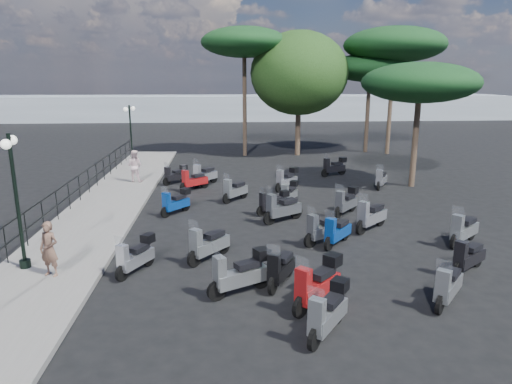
{
  "coord_description": "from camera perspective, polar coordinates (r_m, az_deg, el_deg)",
  "views": [
    {
      "loc": [
        -1.6,
        -14.56,
        5.29
      ],
      "look_at": [
        -0.46,
        1.61,
        1.2
      ],
      "focal_mm": 32.0,
      "sensor_mm": 36.0,
      "label": 1
    }
  ],
  "objects": [
    {
      "name": "lamp_post_1",
      "position": [
        13.76,
        -27.81,
        -0.14
      ],
      "size": [
        0.46,
        1.08,
        3.74
      ],
      "rotation": [
        0.0,
        0.0,
        0.24
      ],
      "color": "black",
      "rests_on": "sidewalk"
    },
    {
      "name": "lamp_post_2",
      "position": [
        28.47,
        -15.38,
        7.38
      ],
      "size": [
        0.53,
        1.0,
        3.55
      ],
      "rotation": [
        0.0,
        0.0,
        -0.36
      ],
      "color": "black",
      "rests_on": "sidewalk"
    },
    {
      "name": "sidewalk",
      "position": [
        18.96,
        -18.88,
        -2.59
      ],
      "size": [
        3.0,
        30.0,
        0.15
      ],
      "primitive_type": "cube",
      "color": "slate",
      "rests_on": "ground"
    },
    {
      "name": "broadleaf_tree",
      "position": [
        31.75,
        5.41,
        14.55
      ],
      "size": [
        6.56,
        6.56,
        8.33
      ],
      "color": "#38281E",
      "rests_on": "ground"
    },
    {
      "name": "scooter_13",
      "position": [
        15.0,
        8.42,
        -4.71
      ],
      "size": [
        1.51,
        1.04,
        1.37
      ],
      "rotation": [
        0.0,
        0.0,
        2.14
      ],
      "color": "black",
      "rests_on": "ground"
    },
    {
      "name": "scooter_12",
      "position": [
        11.03,
        7.69,
        -11.39
      ],
      "size": [
        1.42,
        1.45,
        1.47
      ],
      "rotation": [
        0.0,
        0.0,
        2.37
      ],
      "color": "black",
      "rests_on": "ground"
    },
    {
      "name": "scooter_27",
      "position": [
        23.09,
        15.37,
        1.53
      ],
      "size": [
        0.93,
        1.43,
        1.27
      ],
      "rotation": [
        0.0,
        0.0,
        2.61
      ],
      "color": "black",
      "rests_on": "ground"
    },
    {
      "name": "scooter_4",
      "position": [
        23.54,
        -10.03,
        2.09
      ],
      "size": [
        1.19,
        1.15,
        1.2
      ],
      "rotation": [
        0.0,
        0.0,
        2.33
      ],
      "color": "black",
      "rests_on": "ground"
    },
    {
      "name": "scooter_0",
      "position": [
        13.14,
        -14.81,
        -7.82
      ],
      "size": [
        0.93,
        1.45,
        1.26
      ],
      "rotation": [
        0.0,
        0.0,
        2.64
      ],
      "color": "black",
      "rests_on": "ground"
    },
    {
      "name": "scooter_15",
      "position": [
        19.5,
        4.17,
        -0.22
      ],
      "size": [
        0.92,
        1.38,
        1.21
      ],
      "rotation": [
        0.0,
        0.0,
        2.62
      ],
      "color": "black",
      "rests_on": "ground"
    },
    {
      "name": "scooter_25",
      "position": [
        14.01,
        24.98,
        -7.43
      ],
      "size": [
        1.39,
        1.07,
        1.31
      ],
      "rotation": [
        0.0,
        0.0,
        2.2
      ],
      "color": "black",
      "rests_on": "ground"
    },
    {
      "name": "scooter_10",
      "position": [
        23.0,
        -6.47,
        2.05
      ],
      "size": [
        1.25,
        1.47,
        1.45
      ],
      "rotation": [
        0.0,
        0.0,
        2.45
      ],
      "color": "black",
      "rests_on": "ground"
    },
    {
      "name": "pine_3",
      "position": [
        23.48,
        19.82,
        12.71
      ],
      "size": [
        5.49,
        5.49,
        6.0
      ],
      "color": "#38281E",
      "rests_on": "ground"
    },
    {
      "name": "scooter_18",
      "position": [
        11.95,
        22.84,
        -10.85
      ],
      "size": [
        1.18,
        1.34,
        1.34
      ],
      "rotation": [
        0.0,
        0.0,
        2.43
      ],
      "color": "black",
      "rests_on": "ground"
    },
    {
      "name": "scooter_16",
      "position": [
        21.97,
        3.85,
        1.55
      ],
      "size": [
        1.26,
        1.34,
        1.34
      ],
      "rotation": [
        0.0,
        0.0,
        2.39
      ],
      "color": "black",
      "rests_on": "ground"
    },
    {
      "name": "scooter_14",
      "position": [
        17.07,
        3.3,
        -2.13
      ],
      "size": [
        1.61,
        1.11,
        1.46
      ],
      "rotation": [
        0.0,
        0.0,
        2.14
      ],
      "color": "black",
      "rests_on": "ground"
    },
    {
      "name": "distant_hills",
      "position": [
        59.7,
        -2.56,
        10.51
      ],
      "size": [
        70.0,
        8.0,
        3.0
      ],
      "primitive_type": "cube",
      "color": "gray",
      "rests_on": "ground"
    },
    {
      "name": "ground",
      "position": [
        15.57,
        2.1,
        -5.7
      ],
      "size": [
        120.0,
        120.0,
        0.0
      ],
      "primitive_type": "plane",
      "color": "black",
      "rests_on": "ground"
    },
    {
      "name": "pedestrian_far",
      "position": [
        23.72,
        -14.94,
        3.16
      ],
      "size": [
        0.91,
        0.78,
        1.62
      ],
      "primitive_type": "imported",
      "rotation": [
        0.0,
        0.0,
        2.9
      ],
      "color": "beige",
      "rests_on": "sidewalk"
    },
    {
      "name": "scooter_1",
      "position": [
        11.52,
        -1.96,
        -10.21
      ],
      "size": [
        1.64,
        1.03,
        1.43
      ],
      "rotation": [
        0.0,
        0.0,
        2.06
      ],
      "color": "black",
      "rests_on": "ground"
    },
    {
      "name": "scooter_21",
      "position": [
        18.29,
        11.2,
        -1.26
      ],
      "size": [
        1.25,
        1.38,
        1.35
      ],
      "rotation": [
        0.0,
        0.0,
        2.42
      ],
      "color": "black",
      "rests_on": "ground"
    },
    {
      "name": "scooter_2",
      "position": [
        18.31,
        -9.98,
        -1.31
      ],
      "size": [
        1.11,
        1.31,
        1.25
      ],
      "rotation": [
        0.0,
        0.0,
        2.46
      ],
      "color": "black",
      "rests_on": "ground"
    },
    {
      "name": "pine_1",
      "position": [
        33.49,
        16.92,
        17.17
      ],
      "size": [
        6.83,
        6.83,
        8.6
      ],
      "color": "#38281E",
      "rests_on": "ground"
    },
    {
      "name": "scooter_6",
      "position": [
        12.01,
        3.1,
        -9.59
      ],
      "size": [
        0.92,
        1.51,
        1.32
      ],
      "rotation": [
        0.0,
        0.0,
        2.66
      ],
      "color": "black",
      "rests_on": "ground"
    },
    {
      "name": "scooter_9",
      "position": [
        19.96,
        -2.67,
        0.16
      ],
      "size": [
        1.15,
        1.36,
        1.34
      ],
      "rotation": [
        0.0,
        0.0,
        2.45
      ],
      "color": "black",
      "rests_on": "ground"
    },
    {
      "name": "scooter_20",
      "position": [
        14.92,
        10.09,
        -4.96
      ],
      "size": [
        1.15,
        1.33,
        1.32
      ],
      "rotation": [
        0.0,
        0.0,
        2.44
      ],
      "color": "black",
      "rests_on": "ground"
    },
    {
      "name": "pine_0",
      "position": [
        33.93,
        14.08,
        14.8
      ],
      "size": [
        5.65,
        5.65,
        6.92
      ],
      "color": "#38281E",
      "rests_on": "ground"
    },
    {
      "name": "pine_2",
      "position": [
        31.43,
        -1.48,
        18.16
      ],
      "size": [
        5.7,
        5.7,
        8.52
      ],
      "color": "#38281E",
      "rests_on": "ground"
    },
    {
      "name": "scooter_3",
      "position": [
        22.06,
        -7.78,
        1.38
      ],
      "size": [
        1.36,
        1.12,
        1.32
      ],
      "rotation": [
        0.0,
        0.0,
        2.25
      ],
      "color": "black",
      "rests_on": "ground"
    },
    {
      "name": "scooter_26",
      "position": [
        16.22,
        24.5,
        -4.38
      ],
      "size": [
        1.44,
        1.21,
        1.41
      ],
      "rotation": [
        0.0,
        0.0,
        2.26
      ],
      "color": "black",
      "rests_on": "ground"
    },
    {
      "name": "scooter_22",
      "position": [
        25.43,
        9.74,
        3.08
      ],
      "size": [
        1.52,
        0.89,
        1.3
      ],
      "rotation": [
        0.0,
        0.0,
        2.01
      ],
      "color": "black",
      "rests_on": "ground"
    },
    {
      "name": "scooter_19",
      "position": [
        16.61,
        14.15,
        -2.98
      ],
      "size": [
        1.46,
        1.34,
        1.49
      ],
      "rotation": [
        0.0,
        0.0,
        2.31
      ],
      "color": "black",
      "rests_on": "ground"
    },
    {
      "name": "railing",
      "position": [
        18.95,
        -23.02,
        -0.39
      ],
      "size": [
        0.04,
        26.04,
        1.1
      ],
      "color": "black",
      "rests_on": "sidewalk"
    },
    {
      "name": "scooter_11",
      "position": [
        9.95,
        8.96,
        -14.71
      ],
      "size": [
        1.16,
        1.47,
        1.37
      ],
      "rotation": [
        0.0,
        0.0,
        2.51
      ],
      "color": "black",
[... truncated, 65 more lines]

